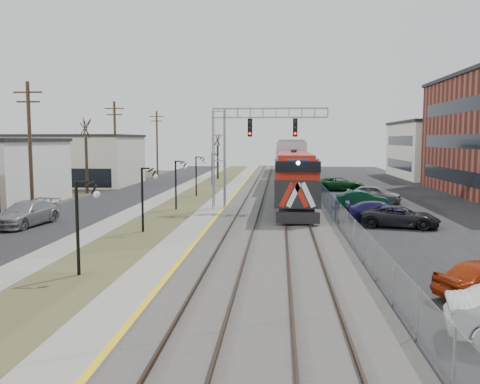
# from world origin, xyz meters

# --- Properties ---
(ground) EXTENTS (160.00, 160.00, 0.00)m
(ground) POSITION_xyz_m (0.00, 0.00, 0.00)
(ground) COLOR #473D2D
(ground) RESTS_ON ground
(street_west) EXTENTS (7.00, 120.00, 0.04)m
(street_west) POSITION_xyz_m (-11.50, 35.00, 0.02)
(street_west) COLOR black
(street_west) RESTS_ON ground
(sidewalk) EXTENTS (2.00, 120.00, 0.08)m
(sidewalk) POSITION_xyz_m (-7.00, 35.00, 0.04)
(sidewalk) COLOR gray
(sidewalk) RESTS_ON ground
(grass_median) EXTENTS (4.00, 120.00, 0.06)m
(grass_median) POSITION_xyz_m (-4.00, 35.00, 0.03)
(grass_median) COLOR #444B28
(grass_median) RESTS_ON ground
(platform) EXTENTS (2.00, 120.00, 0.24)m
(platform) POSITION_xyz_m (-1.00, 35.00, 0.12)
(platform) COLOR gray
(platform) RESTS_ON ground
(ballast_bed) EXTENTS (8.00, 120.00, 0.20)m
(ballast_bed) POSITION_xyz_m (4.00, 35.00, 0.10)
(ballast_bed) COLOR #595651
(ballast_bed) RESTS_ON ground
(parking_lot) EXTENTS (16.00, 120.00, 0.04)m
(parking_lot) POSITION_xyz_m (16.00, 35.00, 0.02)
(parking_lot) COLOR black
(parking_lot) RESTS_ON ground
(platform_edge) EXTENTS (0.24, 120.00, 0.01)m
(platform_edge) POSITION_xyz_m (-0.12, 35.00, 0.24)
(platform_edge) COLOR gold
(platform_edge) RESTS_ON platform
(track_near) EXTENTS (1.58, 120.00, 0.15)m
(track_near) POSITION_xyz_m (2.00, 35.00, 0.28)
(track_near) COLOR #2D2119
(track_near) RESTS_ON ballast_bed
(track_far) EXTENTS (1.58, 120.00, 0.15)m
(track_far) POSITION_xyz_m (5.50, 35.00, 0.28)
(track_far) COLOR #2D2119
(track_far) RESTS_ON ballast_bed
(train) EXTENTS (3.00, 63.05, 5.33)m
(train) POSITION_xyz_m (5.50, 53.07, 2.88)
(train) COLOR #134B9B
(train) RESTS_ON ground
(signal_gantry) EXTENTS (9.00, 1.07, 8.15)m
(signal_gantry) POSITION_xyz_m (1.22, 27.99, 5.59)
(signal_gantry) COLOR gray
(signal_gantry) RESTS_ON ground
(lampposts) EXTENTS (0.14, 62.14, 4.00)m
(lampposts) POSITION_xyz_m (-4.00, 18.29, 2.00)
(lampposts) COLOR black
(lampposts) RESTS_ON ground
(utility_poles) EXTENTS (0.28, 80.28, 10.00)m
(utility_poles) POSITION_xyz_m (-14.50, 25.00, 5.00)
(utility_poles) COLOR #4C3823
(utility_poles) RESTS_ON ground
(fence) EXTENTS (0.04, 120.00, 1.60)m
(fence) POSITION_xyz_m (8.20, 35.00, 0.80)
(fence) COLOR gray
(fence) RESTS_ON ground
(bare_trees) EXTENTS (12.30, 42.30, 5.95)m
(bare_trees) POSITION_xyz_m (-12.66, 38.91, 2.70)
(bare_trees) COLOR #382D23
(bare_trees) RESTS_ON ground
(car_lot_c) EXTENTS (5.34, 3.39, 1.37)m
(car_lot_c) POSITION_xyz_m (12.11, 21.00, 0.69)
(car_lot_c) COLOR black
(car_lot_c) RESTS_ON ground
(car_lot_d) EXTENTS (5.01, 2.52, 1.40)m
(car_lot_d) POSITION_xyz_m (11.30, 23.18, 0.70)
(car_lot_d) COLOR navy
(car_lot_d) RESTS_ON ground
(car_lot_e) EXTENTS (5.11, 3.10, 1.63)m
(car_lot_e) POSITION_xyz_m (12.73, 33.59, 0.81)
(car_lot_e) COLOR gray
(car_lot_e) RESTS_ON ground
(car_lot_f) EXTENTS (4.33, 1.57, 1.42)m
(car_lot_f) POSITION_xyz_m (11.17, 30.22, 0.71)
(car_lot_f) COLOR #0B3921
(car_lot_f) RESTS_ON ground
(car_street_b) EXTENTS (2.96, 5.80, 1.61)m
(car_street_b) POSITION_xyz_m (-12.28, 19.70, 0.81)
(car_street_b) COLOR gray
(car_street_b) RESTS_ON ground
(car_lot_g) EXTENTS (5.52, 2.68, 1.51)m
(car_lot_g) POSITION_xyz_m (11.01, 44.31, 0.76)
(car_lot_g) COLOR #0C3C18
(car_lot_g) RESTS_ON ground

